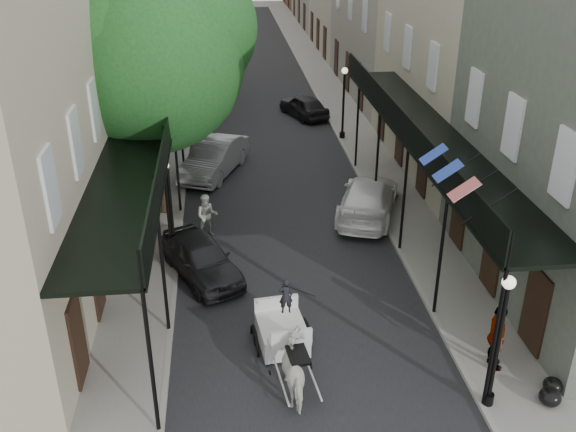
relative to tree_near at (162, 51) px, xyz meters
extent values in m
plane|color=gray|center=(4.20, -10.18, -6.49)|extent=(140.00, 140.00, 0.00)
cube|color=black|center=(4.20, 9.82, -6.48)|extent=(8.00, 90.00, 0.01)
cube|color=gray|center=(-0.80, 9.82, -6.43)|extent=(2.20, 90.00, 0.12)
cube|color=gray|center=(9.20, 9.82, -6.43)|extent=(2.20, 90.00, 0.12)
cube|color=#A19880|center=(-4.40, 19.82, -1.24)|extent=(5.00, 80.00, 10.50)
cube|color=gray|center=(12.80, 19.82, -1.24)|extent=(5.00, 80.00, 10.50)
cube|color=black|center=(-0.80, -3.18, -2.49)|extent=(2.20, 18.00, 0.12)
cube|color=black|center=(0.25, -3.18, -1.99)|extent=(0.06, 18.00, 1.00)
cylinder|color=black|center=(0.20, -12.18, -4.37)|extent=(0.10, 0.10, 4.00)
cylinder|color=black|center=(0.20, -4.18, -4.37)|extent=(0.10, 0.10, 4.00)
cylinder|color=black|center=(0.20, 3.82, -4.37)|extent=(0.10, 0.10, 4.00)
cube|color=black|center=(9.20, -3.18, -2.49)|extent=(2.20, 18.00, 0.12)
cube|color=black|center=(8.15, -3.18, -1.99)|extent=(0.06, 18.00, 1.00)
cylinder|color=black|center=(8.20, -12.18, -4.37)|extent=(0.10, 0.10, 4.00)
cylinder|color=black|center=(8.20, -4.18, -4.37)|extent=(0.10, 0.10, 4.00)
cylinder|color=black|center=(8.20, 3.82, -4.37)|extent=(0.10, 0.10, 4.00)
cylinder|color=#382619|center=(-0.40, -0.18, -3.57)|extent=(0.44, 0.44, 5.60)
sphere|color=#184D21|center=(-0.40, -0.18, -0.29)|extent=(6.80, 6.80, 6.80)
sphere|color=#184D21|center=(0.96, 0.42, 0.71)|extent=(5.10, 5.10, 5.10)
cylinder|color=#382619|center=(-0.40, 13.82, -3.85)|extent=(0.44, 0.44, 5.04)
sphere|color=#184D21|center=(-0.40, 13.82, -0.91)|extent=(6.00, 6.00, 6.00)
cylinder|color=black|center=(8.30, -12.18, -6.22)|extent=(0.28, 0.28, 0.30)
cylinder|color=black|center=(8.30, -12.18, -4.67)|extent=(0.12, 0.12, 3.40)
sphere|color=white|center=(8.30, -12.18, -2.82)|extent=(0.32, 0.32, 0.32)
cylinder|color=black|center=(0.10, -4.18, -6.22)|extent=(0.28, 0.28, 0.30)
cylinder|color=black|center=(0.10, -4.18, -4.67)|extent=(0.12, 0.12, 3.40)
sphere|color=white|center=(0.10, -4.18, -2.82)|extent=(0.32, 0.32, 0.32)
cylinder|color=black|center=(8.30, 7.82, -6.22)|extent=(0.28, 0.28, 0.30)
cylinder|color=black|center=(8.30, 7.82, -4.67)|extent=(0.12, 0.12, 3.40)
sphere|color=white|center=(8.30, 7.82, -2.82)|extent=(0.32, 0.32, 0.32)
imported|color=silver|center=(3.67, -11.18, -5.73)|extent=(1.02, 1.88, 1.52)
torus|color=black|center=(2.61, -8.61, -5.92)|extent=(0.22, 1.19, 1.19)
torus|color=black|center=(4.11, -8.44, -5.92)|extent=(0.22, 1.19, 1.19)
torus|color=black|center=(2.95, -9.87, -6.19)|extent=(0.13, 0.62, 0.62)
torus|color=black|center=(4.08, -9.74, -6.19)|extent=(0.13, 0.62, 0.62)
cube|color=silver|center=(3.39, -8.71, -5.52)|extent=(1.47, 1.79, 0.64)
cube|color=silver|center=(3.50, -9.67, -5.06)|extent=(1.15, 0.63, 0.11)
cube|color=silver|center=(3.52, -9.90, -4.79)|extent=(1.11, 0.22, 0.46)
imported|color=black|center=(3.50, -9.67, -4.49)|extent=(0.40, 0.29, 1.03)
imported|color=#A7A89E|center=(1.31, -2.27, -5.65)|extent=(0.82, 0.64, 1.69)
imported|color=gray|center=(0.00, 7.28, -5.55)|extent=(1.21, 1.12, 1.64)
imported|color=gray|center=(8.96, -10.83, -5.40)|extent=(0.71, 1.21, 1.94)
imported|color=black|center=(1.14, -5.14, -5.79)|extent=(3.20, 4.40, 1.39)
imported|color=gray|center=(1.60, 3.82, -5.69)|extent=(3.40, 5.09, 1.59)
imported|color=black|center=(1.60, 19.56, -5.87)|extent=(3.49, 4.88, 1.23)
imported|color=white|center=(7.66, -1.18, -5.75)|extent=(3.65, 5.46, 1.47)
imported|color=black|center=(6.80, 12.00, -5.83)|extent=(2.88, 4.16, 1.31)
ellipsoid|color=black|center=(9.80, -12.38, -6.13)|extent=(0.55, 0.55, 0.47)
ellipsoid|color=black|center=(10.10, -11.93, -6.17)|extent=(0.49, 0.49, 0.39)
camera|label=1|loc=(2.04, -23.85, 4.92)|focal=40.00mm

